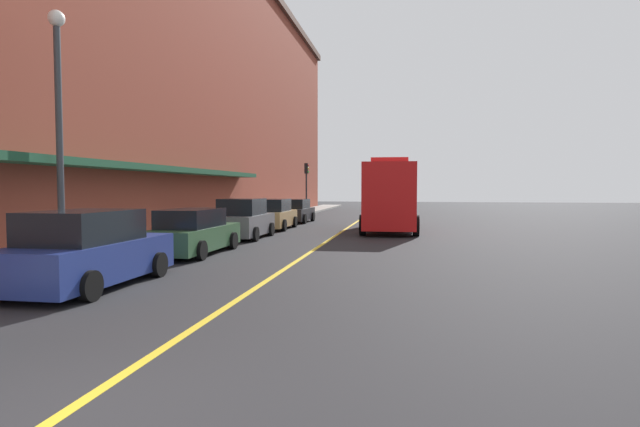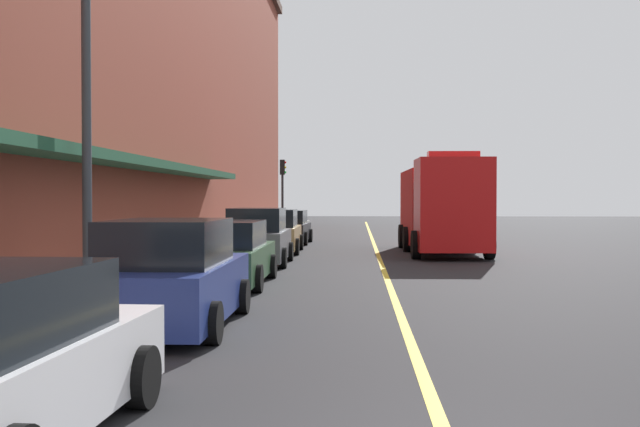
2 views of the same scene
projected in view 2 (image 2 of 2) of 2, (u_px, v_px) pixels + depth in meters
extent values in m
plane|color=#232326|center=(376.00, 249.00, 30.68)|extent=(112.00, 112.00, 0.00)
cube|color=gray|center=(228.00, 247.00, 30.99)|extent=(2.40, 70.00, 0.15)
cube|color=gold|center=(376.00, 249.00, 30.68)|extent=(0.16, 70.00, 0.01)
cube|color=brown|center=(26.00, 29.00, 30.21)|extent=(13.94, 64.00, 18.11)
cube|color=#19472D|center=(154.00, 166.00, 21.97)|extent=(1.20, 22.40, 0.24)
cylinder|color=black|center=(142.00, 377.00, 7.48)|extent=(0.25, 0.65, 0.64)
cube|color=navy|center=(172.00, 290.00, 12.20)|extent=(1.92, 4.67, 0.89)
cube|color=black|center=(168.00, 242.00, 11.95)|extent=(1.72, 2.58, 0.72)
cylinder|color=black|center=(140.00, 296.00, 13.70)|extent=(0.22, 0.64, 0.64)
cylinder|color=black|center=(242.00, 296.00, 13.61)|extent=(0.22, 0.64, 0.64)
cylinder|color=black|center=(83.00, 322.00, 10.81)|extent=(0.22, 0.64, 0.64)
cylinder|color=black|center=(213.00, 323.00, 10.72)|extent=(0.22, 0.64, 0.64)
cube|color=#2D5133|center=(230.00, 262.00, 18.14)|extent=(1.74, 4.86, 0.77)
cube|color=black|center=(229.00, 234.00, 17.89)|extent=(1.55, 2.68, 0.63)
cylinder|color=black|center=(207.00, 266.00, 19.69)|extent=(0.22, 0.64, 0.64)
cylinder|color=black|center=(272.00, 266.00, 19.61)|extent=(0.22, 0.64, 0.64)
cylinder|color=black|center=(181.00, 278.00, 16.68)|extent=(0.22, 0.64, 0.64)
cylinder|color=black|center=(257.00, 279.00, 16.61)|extent=(0.22, 0.64, 0.64)
cube|color=#595B60|center=(258.00, 245.00, 23.71)|extent=(1.87, 4.28, 0.90)
cube|color=black|center=(257.00, 220.00, 23.48)|extent=(1.66, 2.36, 0.74)
cylinder|color=black|center=(236.00, 251.00, 25.07)|extent=(0.23, 0.64, 0.64)
cylinder|color=black|center=(290.00, 252.00, 25.00)|extent=(0.23, 0.64, 0.64)
cylinder|color=black|center=(223.00, 258.00, 22.44)|extent=(0.23, 0.64, 0.64)
cylinder|color=black|center=(283.00, 258.00, 22.37)|extent=(0.23, 0.64, 0.64)
cube|color=#A5844C|center=(274.00, 237.00, 28.94)|extent=(1.95, 4.53, 0.83)
cube|color=black|center=(274.00, 218.00, 28.70)|extent=(1.72, 2.50, 0.68)
cylinder|color=black|center=(255.00, 242.00, 30.37)|extent=(0.23, 0.64, 0.64)
cylinder|color=black|center=(300.00, 242.00, 30.31)|extent=(0.23, 0.64, 0.64)
cylinder|color=black|center=(246.00, 247.00, 27.59)|extent=(0.23, 0.64, 0.64)
cylinder|color=black|center=(296.00, 247.00, 27.53)|extent=(0.23, 0.64, 0.64)
cube|color=black|center=(289.00, 232.00, 34.53)|extent=(1.82, 4.23, 0.76)
cube|color=black|center=(289.00, 217.00, 34.30)|extent=(1.60, 2.34, 0.63)
cylinder|color=black|center=(274.00, 235.00, 35.89)|extent=(0.23, 0.64, 0.64)
cylinder|color=black|center=(310.00, 235.00, 35.77)|extent=(0.23, 0.64, 0.64)
cylinder|color=black|center=(267.00, 238.00, 33.30)|extent=(0.23, 0.64, 0.64)
cylinder|color=black|center=(305.00, 238.00, 33.17)|extent=(0.23, 0.64, 0.64)
cube|color=red|center=(453.00, 205.00, 25.61)|extent=(2.56, 2.40, 3.21)
cube|color=red|center=(437.00, 207.00, 29.97)|extent=(2.63, 5.75, 2.96)
cube|color=red|center=(453.00, 155.00, 25.57)|extent=(1.77, 0.63, 0.24)
cylinder|color=black|center=(489.00, 245.00, 25.69)|extent=(0.32, 1.01, 1.00)
cylinder|color=black|center=(416.00, 245.00, 25.76)|extent=(0.32, 1.01, 1.00)
cylinder|color=black|center=(471.00, 239.00, 29.25)|extent=(0.32, 1.01, 1.00)
cylinder|color=black|center=(407.00, 239.00, 29.33)|extent=(0.32, 1.01, 1.00)
cylinder|color=black|center=(462.00, 236.00, 31.55)|extent=(0.32, 1.01, 1.00)
cylinder|color=black|center=(402.00, 236.00, 31.63)|extent=(0.32, 1.01, 1.00)
cylinder|color=#4C4C51|center=(260.00, 229.00, 34.69)|extent=(0.07, 0.07, 1.05)
cube|color=black|center=(260.00, 215.00, 34.68)|extent=(0.14, 0.18, 0.28)
cylinder|color=#4C4C51|center=(246.00, 233.00, 30.43)|extent=(0.07, 0.07, 1.05)
cube|color=black|center=(246.00, 217.00, 30.42)|extent=(0.14, 0.18, 0.28)
cylinder|color=#33383D|center=(87.00, 132.00, 14.06)|extent=(0.18, 0.18, 6.50)
cylinder|color=#232326|center=(282.00, 203.00, 44.63)|extent=(0.14, 0.14, 3.40)
cube|color=black|center=(282.00, 167.00, 44.58)|extent=(0.28, 0.36, 0.90)
sphere|color=red|center=(285.00, 162.00, 44.57)|extent=(0.16, 0.16, 0.16)
sphere|color=gold|center=(285.00, 167.00, 44.57)|extent=(0.16, 0.16, 0.16)
sphere|color=green|center=(285.00, 172.00, 44.58)|extent=(0.16, 0.16, 0.16)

